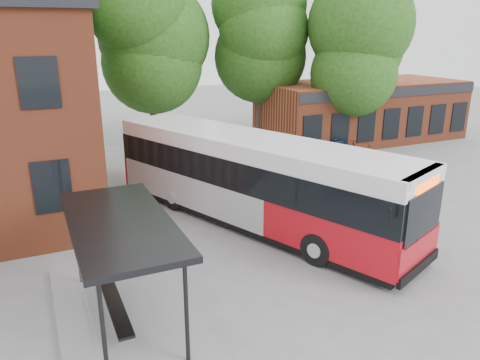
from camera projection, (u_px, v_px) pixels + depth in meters
name	position (u px, v px, depth m)	size (l,w,h in m)	color
ground	(261.00, 269.00, 15.11)	(100.00, 100.00, 0.00)	slate
shop_row	(362.00, 111.00, 32.57)	(14.00, 6.20, 4.00)	brown
bus_shelter	(124.00, 271.00, 12.02)	(3.60, 7.00, 2.90)	black
bike_rail	(324.00, 158.00, 27.39)	(5.20, 0.10, 0.38)	black
tree_0	(26.00, 67.00, 24.89)	(7.92, 7.92, 11.00)	#1C4111
tree_1	(151.00, 67.00, 28.63)	(7.92, 7.92, 10.40)	#1C4111
tree_2	(260.00, 60.00, 30.45)	(7.92, 7.92, 11.00)	#1C4111
tree_3	(360.00, 76.00, 29.24)	(7.04, 7.04, 9.28)	#1C4111
city_bus	(253.00, 181.00, 18.28)	(2.91, 13.65, 3.47)	#B10D17
bicycle_0	(285.00, 157.00, 26.58)	(0.63, 1.81, 0.95)	#05183D
bicycle_1	(295.00, 160.00, 25.97)	(0.46, 1.65, 0.99)	black
bicycle_2	(311.00, 159.00, 26.14)	(0.62, 1.79, 0.94)	black
bicycle_3	(313.00, 152.00, 27.26)	(0.52, 1.82, 1.10)	black
bicycle_4	(340.00, 157.00, 26.65)	(0.61, 1.74, 0.92)	#3C3835
bicycle_5	(349.00, 150.00, 27.86)	(0.53, 1.86, 1.12)	#430B0A
bicycle_6	(360.00, 153.00, 27.40)	(0.66, 1.88, 0.99)	#21222B
bicycle_7	(339.00, 147.00, 28.49)	(0.51, 1.80, 1.08)	#071B49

